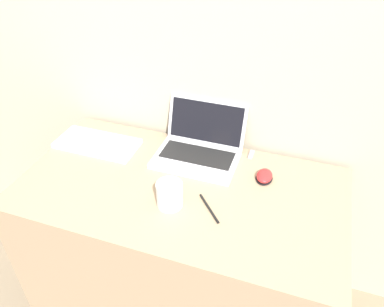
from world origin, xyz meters
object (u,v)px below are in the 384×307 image
(usb_stick, at_px, (251,154))
(pen, at_px, (209,208))
(external_keyboard, at_px, (98,144))
(computer_mouse, at_px, (264,176))
(drink_cup, at_px, (170,194))
(laptop, at_px, (200,147))

(usb_stick, bearing_deg, pen, -101.47)
(usb_stick, bearing_deg, external_keyboard, -167.13)
(computer_mouse, height_order, external_keyboard, computer_mouse)
(external_keyboard, bearing_deg, computer_mouse, 0.87)
(drink_cup, relative_size, external_keyboard, 0.26)
(usb_stick, height_order, pen, pen)
(drink_cup, bearing_deg, computer_mouse, 40.67)
(usb_stick, relative_size, pen, 0.49)
(laptop, xyz_separation_m, drink_cup, (-0.01, -0.33, 0.01))
(drink_cup, relative_size, pen, 0.79)
(drink_cup, xyz_separation_m, external_keyboard, (-0.45, 0.25, -0.04))
(drink_cup, xyz_separation_m, computer_mouse, (0.30, 0.26, -0.04))
(drink_cup, relative_size, computer_mouse, 1.03)
(usb_stick, bearing_deg, laptop, -161.49)
(pen, bearing_deg, laptop, 114.10)
(usb_stick, distance_m, pen, 0.39)
(laptop, relative_size, external_keyboard, 0.95)
(drink_cup, bearing_deg, laptop, 89.07)
(laptop, relative_size, usb_stick, 5.80)
(laptop, xyz_separation_m, pen, (0.14, -0.31, -0.04))
(computer_mouse, distance_m, external_keyboard, 0.75)
(computer_mouse, height_order, pen, computer_mouse)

